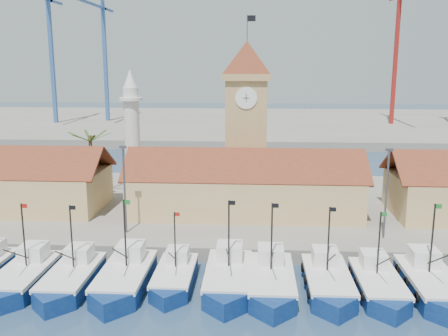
{
  "coord_description": "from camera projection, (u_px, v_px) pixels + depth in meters",
  "views": [
    {
      "loc": [
        1.0,
        -36.09,
        18.57
      ],
      "look_at": [
        -2.3,
        18.0,
        7.13
      ],
      "focal_mm": 40.0,
      "sensor_mm": 36.0,
      "label": 1
    }
  ],
  "objects": [
    {
      "name": "ground",
      "position": [
        239.0,
        304.0,
        39.14
      ],
      "size": [
        400.0,
        400.0,
        0.0
      ],
      "primitive_type": "plane",
      "color": "navy",
      "rests_on": "ground"
    },
    {
      "name": "quay",
      "position": [
        245.0,
        208.0,
        62.42
      ],
      "size": [
        140.0,
        32.0,
        1.5
      ],
      "primitive_type": "cube",
      "color": "gray",
      "rests_on": "ground"
    },
    {
      "name": "terminal",
      "position": [
        251.0,
        124.0,
        146.36
      ],
      "size": [
        240.0,
        80.0,
        2.0
      ],
      "primitive_type": "cube",
      "color": "gray",
      "rests_on": "ground"
    },
    {
      "name": "boat_1",
      "position": [
        22.0,
        279.0,
        41.9
      ],
      "size": [
        3.62,
        9.93,
        7.51
      ],
      "color": "navy",
      "rests_on": "ground"
    },
    {
      "name": "boat_2",
      "position": [
        70.0,
        280.0,
        41.62
      ],
      "size": [
        3.59,
        9.84,
        7.44
      ],
      "color": "navy",
      "rests_on": "ground"
    },
    {
      "name": "boat_3",
      "position": [
        124.0,
        280.0,
        41.58
      ],
      "size": [
        3.84,
        10.51,
        7.95
      ],
      "color": "navy",
      "rests_on": "ground"
    },
    {
      "name": "boat_4",
      "position": [
        174.0,
        279.0,
        42.19
      ],
      "size": [
        3.21,
        8.81,
        6.66
      ],
      "color": "navy",
      "rests_on": "ground"
    },
    {
      "name": "boat_5",
      "position": [
        228.0,
        280.0,
        41.59
      ],
      "size": [
        3.8,
        10.42,
        7.88
      ],
      "color": "navy",
      "rests_on": "ground"
    },
    {
      "name": "boat_6",
      "position": [
        271.0,
        283.0,
        40.97
      ],
      "size": [
        3.77,
        10.34,
        7.82
      ],
      "color": "navy",
      "rests_on": "ground"
    },
    {
      "name": "boat_7",
      "position": [
        328.0,
        284.0,
        40.94
      ],
      "size": [
        3.62,
        9.91,
        7.5
      ],
      "color": "navy",
      "rests_on": "ground"
    },
    {
      "name": "boat_8",
      "position": [
        379.0,
        287.0,
        40.51
      ],
      "size": [
        3.48,
        9.54,
        7.22
      ],
      "color": "navy",
      "rests_on": "ground"
    },
    {
      "name": "boat_9",
      "position": [
        432.0,
        287.0,
        40.35
      ],
      "size": [
        3.84,
        10.51,
        7.95
      ],
      "color": "navy",
      "rests_on": "ground"
    },
    {
      "name": "hall_center",
      "position": [
        245.0,
        191.0,
        57.85
      ],
      "size": [
        27.04,
        10.13,
        7.61
      ],
      "color": "tan",
      "rests_on": "quay"
    },
    {
      "name": "clock_tower",
      "position": [
        246.0,
        117.0,
        62.06
      ],
      "size": [
        5.8,
        5.8,
        22.7
      ],
      "color": "tan",
      "rests_on": "quay"
    },
    {
      "name": "minaret",
      "position": [
        132.0,
        132.0,
        65.37
      ],
      "size": [
        3.0,
        3.0,
        16.3
      ],
      "color": "silver",
      "rests_on": "quay"
    },
    {
      "name": "palm_tree",
      "position": [
        91.0,
        160.0,
        64.43
      ],
      "size": [
        5.6,
        5.03,
        8.39
      ],
      "color": "brown",
      "rests_on": "quay"
    },
    {
      "name": "lamp_posts",
      "position": [
        248.0,
        187.0,
        49.49
      ],
      "size": [
        80.7,
        0.25,
        9.03
      ],
      "color": "#3F3F44",
      "rests_on": "quay"
    },
    {
      "name": "crane_blue_far",
      "position": [
        48.0,
        39.0,
        135.47
      ],
      "size": [
        1.0,
        32.88,
        41.31
      ],
      "color": "#335C9C",
      "rests_on": "terminal"
    },
    {
      "name": "crane_blue_near",
      "position": [
        103.0,
        43.0,
        140.67
      ],
      "size": [
        1.0,
        32.97,
        39.76
      ],
      "color": "#335C9C",
      "rests_on": "terminal"
    },
    {
      "name": "crane_red_right",
      "position": [
        399.0,
        36.0,
        132.17
      ],
      "size": [
        1.0,
        36.12,
        42.14
      ],
      "color": "maroon",
      "rests_on": "terminal"
    }
  ]
}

